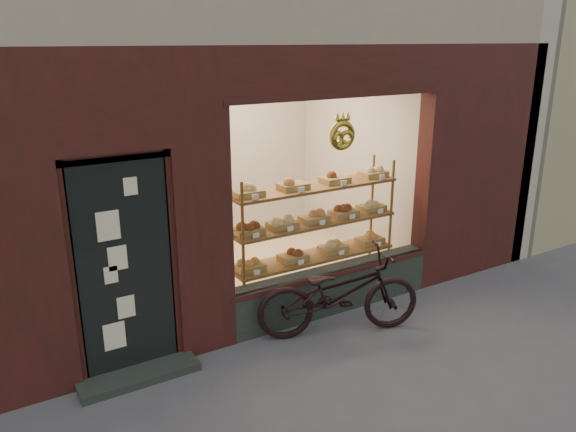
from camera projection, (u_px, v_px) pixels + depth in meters
ground at (431, 418)px, 4.89m from camera, size 90.00×90.00×0.00m
display_shelf at (314, 233)px, 6.93m from camera, size 2.20×0.45×1.70m
bicycle at (339, 293)px, 6.17m from camera, size 1.94×1.20×0.96m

